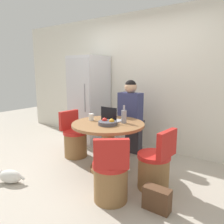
% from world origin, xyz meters
% --- Properties ---
extents(ground_plane, '(12.00, 12.00, 0.00)m').
position_xyz_m(ground_plane, '(0.00, 0.00, 0.00)').
color(ground_plane, '#B2A899').
extents(wall_back, '(7.00, 0.06, 2.60)m').
position_xyz_m(wall_back, '(0.00, 1.61, 1.30)').
color(wall_back, silver).
rests_on(wall_back, ground_plane).
extents(refrigerator, '(0.65, 0.69, 1.80)m').
position_xyz_m(refrigerator, '(-1.16, 1.23, 0.90)').
color(refrigerator, silver).
rests_on(refrigerator, ground_plane).
extents(dining_table, '(1.08, 1.08, 0.74)m').
position_xyz_m(dining_table, '(0.01, 0.33, 0.50)').
color(dining_table, olive).
rests_on(dining_table, ground_plane).
extents(chair_right_side, '(0.44, 0.42, 0.81)m').
position_xyz_m(chair_right_side, '(0.82, 0.24, 0.28)').
color(chair_right_side, olive).
rests_on(chair_right_side, ground_plane).
extents(chair_near_right_corner, '(0.49, 0.49, 0.81)m').
position_xyz_m(chair_near_right_corner, '(0.52, -0.31, 0.28)').
color(chair_near_right_corner, olive).
rests_on(chair_near_right_corner, ground_plane).
extents(chair_left_side, '(0.44, 0.43, 0.81)m').
position_xyz_m(chair_left_side, '(-0.80, 0.42, 0.28)').
color(chair_left_side, olive).
rests_on(chair_left_side, ground_plane).
extents(person_seated, '(0.40, 0.37, 1.35)m').
position_xyz_m(person_seated, '(-0.04, 1.09, 0.75)').
color(person_seated, '#2D2D38').
rests_on(person_seated, ground_plane).
extents(laptop, '(0.28, 0.21, 0.23)m').
position_xyz_m(laptop, '(-0.01, 0.43, 0.79)').
color(laptop, '#B7B7BC').
rests_on(laptop, dining_table).
extents(fruit_bowl, '(0.27, 0.27, 0.10)m').
position_xyz_m(fruit_bowl, '(0.08, 0.22, 0.78)').
color(fruit_bowl, '#4C4C56').
rests_on(fruit_bowl, dining_table).
extents(coffee_cup, '(0.08, 0.08, 0.10)m').
position_xyz_m(coffee_cup, '(-0.31, 0.31, 0.80)').
color(coffee_cup, white).
rests_on(coffee_cup, dining_table).
extents(bottle, '(0.08, 0.08, 0.27)m').
position_xyz_m(bottle, '(0.20, 0.46, 0.85)').
color(bottle, '#9999A3').
rests_on(bottle, dining_table).
extents(cat, '(0.43, 0.28, 0.18)m').
position_xyz_m(cat, '(-0.85, -0.79, 0.10)').
color(cat, white).
rests_on(cat, ground_plane).
extents(handbag, '(0.30, 0.14, 0.26)m').
position_xyz_m(handbag, '(1.04, -0.16, 0.13)').
color(handbag, brown).
rests_on(handbag, ground_plane).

